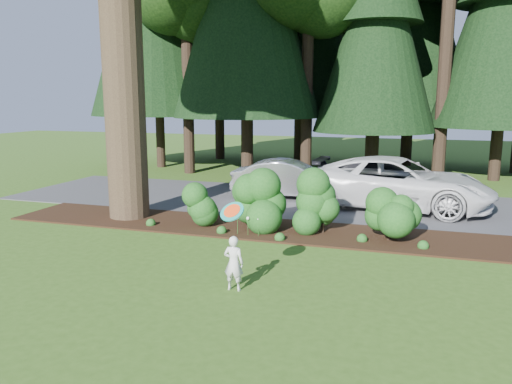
% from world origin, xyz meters
% --- Properties ---
extents(ground, '(80.00, 80.00, 0.00)m').
position_xyz_m(ground, '(0.00, 0.00, 0.00)').
color(ground, '#315117').
rests_on(ground, ground).
extents(mulch_bed, '(16.00, 2.50, 0.05)m').
position_xyz_m(mulch_bed, '(0.00, 3.25, 0.03)').
color(mulch_bed, black).
rests_on(mulch_bed, ground).
extents(driveway, '(22.00, 6.00, 0.03)m').
position_xyz_m(driveway, '(0.00, 7.50, 0.01)').
color(driveway, '#38383A').
rests_on(driveway, ground).
extents(shrub_row, '(6.53, 1.60, 1.61)m').
position_xyz_m(shrub_row, '(0.77, 3.14, 0.81)').
color(shrub_row, '#184B17').
rests_on(shrub_row, ground).
extents(lily_cluster, '(0.69, 0.09, 0.57)m').
position_xyz_m(lily_cluster, '(-0.30, 2.40, 0.50)').
color(lily_cluster, '#184B17').
rests_on(lily_cluster, ground).
extents(car_silver_wagon, '(4.46, 1.90, 1.43)m').
position_xyz_m(car_silver_wagon, '(-0.51, 8.03, 0.74)').
color(car_silver_wagon, '#B9B9BF').
rests_on(car_silver_wagon, driveway).
extents(car_white_suv, '(6.65, 3.80, 1.75)m').
position_xyz_m(car_white_suv, '(3.42, 7.28, 0.90)').
color(car_white_suv, silver).
rests_on(car_white_suv, driveway).
extents(car_dark_suv, '(5.25, 2.30, 1.50)m').
position_xyz_m(car_dark_suv, '(2.91, 8.83, 0.78)').
color(car_dark_suv, black).
rests_on(car_dark_suv, driveway).
extents(child, '(0.40, 0.26, 1.10)m').
position_xyz_m(child, '(0.67, -1.36, 0.55)').
color(child, silver).
rests_on(child, ground).
extents(frisbee, '(0.52, 0.40, 0.39)m').
position_xyz_m(frisbee, '(0.71, -1.52, 1.62)').
color(frisbee, teal).
rests_on(frisbee, ground).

